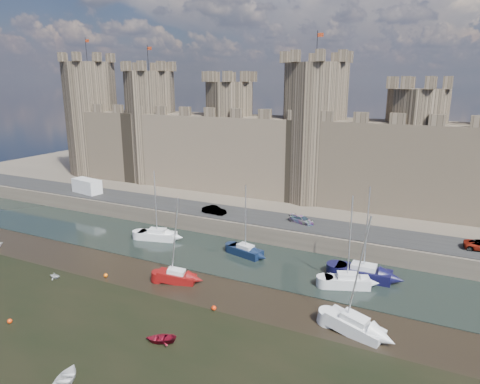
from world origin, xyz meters
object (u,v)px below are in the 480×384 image
at_px(car_0, 92,189).
at_px(sailboat_1, 245,250).
at_px(van, 87,186).
at_px(sailboat_2, 347,281).
at_px(sailboat_4, 177,276).
at_px(car_1, 214,210).
at_px(sailboat_5, 354,325).
at_px(sailboat_3, 363,272).
at_px(sailboat_0, 157,235).
at_px(car_2, 302,220).

bearing_deg(car_0, sailboat_1, -104.32).
height_order(car_0, van, van).
distance_m(sailboat_2, sailboat_4, 19.44).
distance_m(car_1, sailboat_2, 25.50).
bearing_deg(sailboat_5, sailboat_3, 110.19).
distance_m(sailboat_0, sailboat_2, 28.48).
bearing_deg(car_0, sailboat_3, -100.18).
bearing_deg(sailboat_5, van, 172.78).
distance_m(car_1, sailboat_0, 9.64).
xyz_separation_m(car_1, sailboat_3, (24.31, -7.56, -2.29)).
distance_m(sailboat_4, sailboat_5, 20.65).
distance_m(car_2, sailboat_3, 14.24).
relative_size(van, sailboat_4, 0.59).
height_order(car_1, sailboat_1, sailboat_1).
relative_size(sailboat_0, sailboat_3, 0.92).
bearing_deg(sailboat_3, sailboat_0, -179.65).
bearing_deg(car_1, sailboat_3, -103.25).
bearing_deg(sailboat_0, car_0, 142.15).
bearing_deg(car_1, van, 91.99).
xyz_separation_m(car_1, sailboat_0, (-5.26, -7.73, -2.34)).
distance_m(car_1, sailboat_5, 32.23).
height_order(van, sailboat_3, sailboat_3).
height_order(van, sailboat_0, sailboat_0).
distance_m(car_2, sailboat_2, 15.61).
height_order(sailboat_1, sailboat_3, sailboat_3).
bearing_deg(sailboat_2, sailboat_0, 153.12).
distance_m(sailboat_2, sailboat_3, 3.30).
bearing_deg(sailboat_1, van, -178.14).
bearing_deg(car_2, sailboat_4, 172.68).
bearing_deg(sailboat_1, sailboat_2, 2.31).
xyz_separation_m(sailboat_1, sailboat_2, (14.14, -3.16, 0.07)).
height_order(sailboat_2, sailboat_5, sailboat_5).
distance_m(sailboat_1, sailboat_2, 14.49).
bearing_deg(car_2, sailboat_1, 168.89).
relative_size(sailboat_1, sailboat_3, 0.87).
bearing_deg(sailboat_4, sailboat_0, 118.03).
bearing_deg(sailboat_2, van, 146.03).
relative_size(van, sailboat_3, 0.54).
bearing_deg(sailboat_4, car_2, 48.93).
distance_m(car_0, van, 1.19).
bearing_deg(sailboat_5, sailboat_4, -170.27).
height_order(sailboat_0, sailboat_3, sailboat_3).
height_order(car_1, sailboat_3, sailboat_3).
bearing_deg(sailboat_2, sailboat_4, -178.96).
xyz_separation_m(car_2, sailboat_0, (-18.95, -9.38, -2.26)).
xyz_separation_m(car_1, sailboat_1, (8.93, -7.46, -2.36)).
bearing_deg(van, sailboat_2, -2.13).
xyz_separation_m(sailboat_0, sailboat_2, (28.33, -2.89, 0.04)).
bearing_deg(sailboat_4, sailboat_1, 52.43).
xyz_separation_m(van, sailboat_5, (53.10, -20.34, -3.01)).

